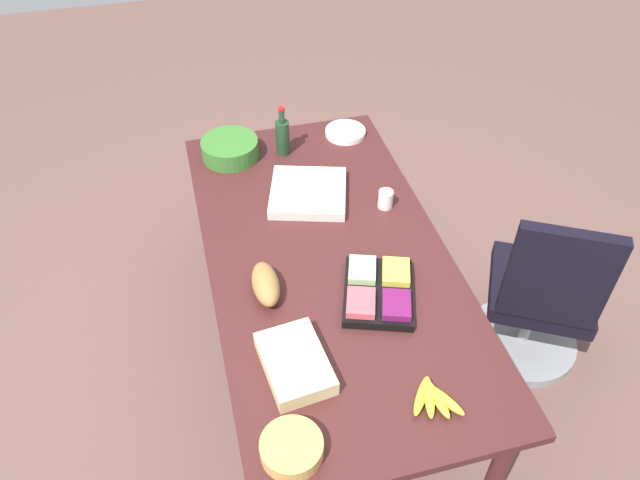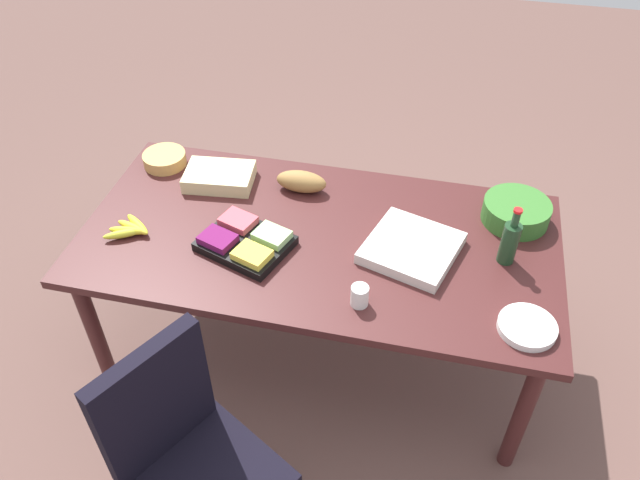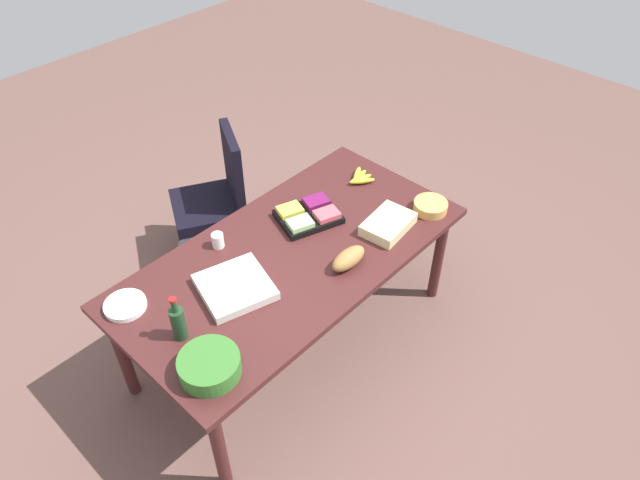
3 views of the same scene
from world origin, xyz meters
TOP-DOWN VIEW (x-y plane):
  - ground_plane at (0.00, 0.00)m, footprint 10.00×10.00m
  - conference_table at (0.00, 0.00)m, footprint 2.08×1.04m
  - fruit_platter at (0.29, 0.14)m, footprint 0.43×0.38m
  - pizza_box at (-0.41, 0.01)m, footprint 0.45×0.45m
  - bread_loaf at (0.15, -0.30)m, footprint 0.24×0.11m
  - sheet_cake at (0.55, -0.27)m, footprint 0.34×0.25m
  - banana_bunch at (0.81, 0.17)m, footprint 0.20×0.19m
  - wine_bottle at (-0.79, -0.03)m, footprint 0.08×0.08m
  - salad_bowl at (-0.83, -0.30)m, footprint 0.36×0.36m
  - paper_cup at (-0.24, 0.35)m, footprint 0.08×0.08m
  - paper_plate_stack at (-0.88, 0.34)m, footprint 0.28×0.28m
  - chip_bowl at (0.87, -0.36)m, footprint 0.23×0.23m

SIDE VIEW (x-z plane):
  - ground_plane at x=0.00m, z-range 0.00..0.00m
  - conference_table at x=0.00m, z-range 0.31..1.08m
  - paper_plate_stack at x=-0.88m, z-range 0.77..0.80m
  - pizza_box at x=-0.41m, z-range 0.77..0.82m
  - banana_bunch at x=0.81m, z-range 0.78..0.81m
  - chip_bowl at x=0.87m, z-range 0.77..0.83m
  - fruit_platter at x=0.29m, z-range 0.77..0.84m
  - sheet_cake at x=0.55m, z-range 0.77..0.84m
  - paper_cup at x=-0.24m, z-range 0.77..0.86m
  - salad_bowl at x=-0.83m, z-range 0.77..0.87m
  - bread_loaf at x=0.15m, z-range 0.77..0.87m
  - wine_bottle at x=-0.79m, z-range 0.74..1.01m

